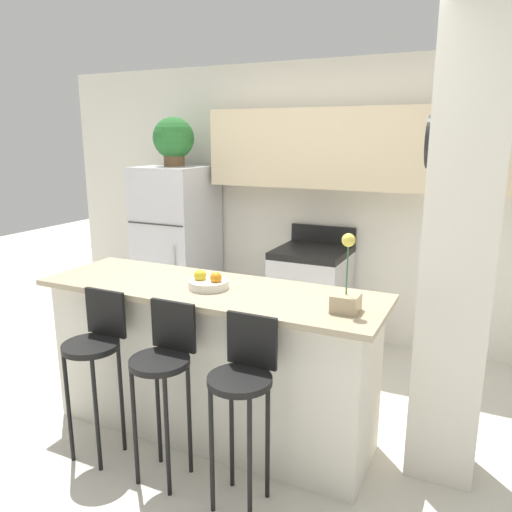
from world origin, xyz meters
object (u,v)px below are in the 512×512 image
bar_stool_right (243,384)px  trash_bin (213,321)px  bar_stool_mid (164,366)px  orchid_vase (346,293)px  fruit_bowl (208,283)px  stove_range (311,297)px  potted_plant_on_fridge (173,140)px  bar_stool_left (96,350)px  refrigerator (178,247)px

bar_stool_right → trash_bin: size_ratio=2.65×
bar_stool_mid → orchid_vase: orchid_vase is taller
orchid_vase → trash_bin: size_ratio=1.10×
bar_stool_right → fruit_bowl: size_ratio=4.13×
stove_range → potted_plant_on_fridge: size_ratio=2.31×
orchid_vase → potted_plant_on_fridge: bearing=143.2°
orchid_vase → fruit_bowl: orchid_vase is taller
bar_stool_left → orchid_vase: (1.36, 0.42, 0.41)m
bar_stool_mid → trash_bin: (-0.74, 1.79, -0.48)m
potted_plant_on_fridge → fruit_bowl: potted_plant_on_fridge is taller
bar_stool_left → fruit_bowl: size_ratio=4.13×
refrigerator → potted_plant_on_fridge: bearing=114.7°
bar_stool_mid → orchid_vase: (0.88, 0.42, 0.41)m
refrigerator → bar_stool_left: (0.81, -2.04, -0.13)m
refrigerator → potted_plant_on_fridge: potted_plant_on_fridge is taller
stove_range → bar_stool_mid: size_ratio=1.06×
refrigerator → bar_stool_mid: bearing=-57.7°
stove_range → bar_stool_right: 2.12m
bar_stool_mid → trash_bin: bar_stool_mid is taller
potted_plant_on_fridge → trash_bin: (0.54, -0.25, -1.66)m
refrigerator → orchid_vase: 2.72m
stove_range → potted_plant_on_fridge: bearing=-178.4°
orchid_vase → bar_stool_left: bearing=-163.0°
bar_stool_mid → bar_stool_right: (0.48, 0.00, 0.00)m
bar_stool_mid → fruit_bowl: (0.01, 0.47, 0.35)m
bar_stool_right → potted_plant_on_fridge: size_ratio=2.17×
refrigerator → fruit_bowl: refrigerator is taller
bar_stool_mid → potted_plant_on_fridge: 2.69m
bar_stool_left → bar_stool_mid: bearing=0.0°
stove_range → orchid_vase: bearing=-65.5°
stove_range → fruit_bowl: size_ratio=4.40×
fruit_bowl → bar_stool_mid: bearing=-91.4°
bar_stool_mid → stove_range: bearing=86.7°
bar_stool_right → orchid_vase: (0.40, 0.42, 0.41)m
potted_plant_on_fridge → bar_stool_mid: bearing=-57.7°
bar_stool_right → fruit_bowl: fruit_bowl is taller
fruit_bowl → refrigerator: bearing=129.5°
bar_stool_left → orchid_vase: 1.48m
trash_bin → bar_stool_right: bearing=-55.6°
orchid_vase → trash_bin: bearing=139.8°
fruit_bowl → orchid_vase: bearing=-3.2°
refrigerator → potted_plant_on_fridge: size_ratio=3.46×
bar_stool_mid → bar_stool_left: bearing=180.0°
stove_range → orchid_vase: orchid_vase is taller
refrigerator → bar_stool_mid: 2.41m
bar_stool_left → potted_plant_on_fridge: (-0.81, 2.04, 1.18)m
refrigerator → orchid_vase: (2.16, -1.62, 0.28)m
stove_range → bar_stool_left: (-0.60, -2.08, 0.21)m
bar_stool_mid → trash_bin: size_ratio=2.65×
potted_plant_on_fridge → fruit_bowl: 2.20m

